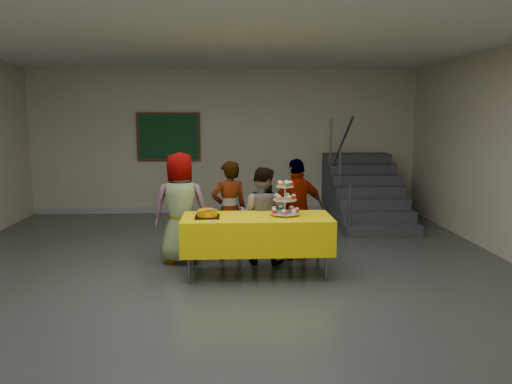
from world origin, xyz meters
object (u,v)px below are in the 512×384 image
schoolchild_b (229,210)px  noticeboard (169,137)px  bake_table (257,233)px  schoolchild_d (297,209)px  cupcake_stand (285,201)px  schoolchild_c (262,216)px  schoolchild_a (181,208)px  staircase (362,195)px  bear_cake (207,213)px

schoolchild_b → noticeboard: bearing=-86.5°
bake_table → noticeboard: (-1.59, 4.25, 1.04)m
schoolchild_d → noticeboard: noticeboard is taller
cupcake_stand → schoolchild_c: 0.63m
schoolchild_a → staircase: 4.31m
bake_table → schoolchild_a: bearing=147.7°
cupcake_stand → bear_cake: 0.99m
cupcake_stand → noticeboard: (-1.95, 4.20, 0.65)m
noticeboard → schoolchild_b: bearing=-70.3°
bear_cake → cupcake_stand: bearing=4.6°
schoolchild_d → noticeboard: 4.24m
bear_cake → schoolchild_c: size_ratio=0.27×
bear_cake → schoolchild_b: bearing=71.4°
bear_cake → noticeboard: 4.46m
schoolchild_c → noticeboard: noticeboard is taller
bake_table → schoolchild_a: size_ratio=1.22×
noticeboard → schoolchild_a: bearing=-80.9°
cupcake_stand → schoolchild_a: bearing=156.7°
cupcake_stand → staircase: staircase is taller
bear_cake → schoolchild_a: size_ratio=0.23×
bake_table → schoolchild_a: 1.22m
schoolchild_d → staircase: staircase is taller
bear_cake → schoolchild_c: schoolchild_c is taller
cupcake_stand → schoolchild_a: (-1.37, 0.59, -0.18)m
staircase → noticeboard: 4.10m
bake_table → staircase: staircase is taller
schoolchild_d → noticeboard: size_ratio=1.10×
bake_table → schoolchild_a: (-1.02, 0.64, 0.21)m
bake_table → schoolchild_d: size_ratio=1.31×
schoolchild_b → schoolchild_c: schoolchild_b is taller
schoolchild_a → noticeboard: (-0.58, 3.61, 0.83)m
bear_cake → schoolchild_d: bearing=32.0°
schoolchild_d → staircase: (1.65, 2.67, -0.23)m
schoolchild_a → bear_cake: bearing=122.0°
schoolchild_a → noticeboard: noticeboard is taller
staircase → schoolchild_d: bearing=-121.7°
schoolchild_c → staircase: staircase is taller
bake_table → schoolchild_c: bearing=80.1°
schoolchild_c → noticeboard: 4.17m
schoolchild_a → schoolchild_d: schoolchild_a is taller
cupcake_stand → noticeboard: 4.68m
bake_table → cupcake_stand: 0.54m
bear_cake → schoolchild_d: size_ratio=0.25×
schoolchild_c → bear_cake: bearing=60.1°
schoolchild_a → noticeboard: bearing=-79.5°
bear_cake → staircase: bearing=50.1°
bake_table → bear_cake: bearing=-177.3°
cupcake_stand → staircase: size_ratio=0.19×
bake_table → schoolchild_c: size_ratio=1.41×
bake_table → schoolchild_b: 0.87m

